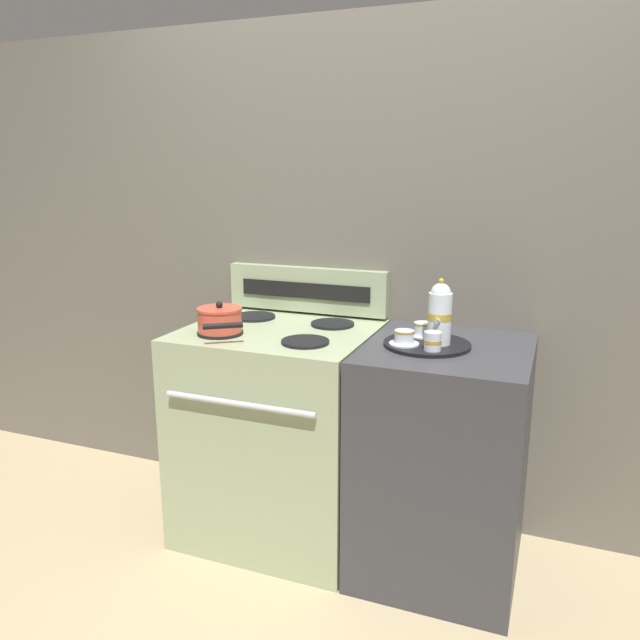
{
  "coord_description": "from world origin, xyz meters",
  "views": [
    {
      "loc": [
        0.77,
        -2.27,
        1.57
      ],
      "look_at": [
        -0.09,
        -0.09,
        1.0
      ],
      "focal_mm": 35.0,
      "sensor_mm": 36.0,
      "label": 1
    }
  ],
  "objects_px": {
    "saucepan": "(220,320)",
    "teacup_left": "(423,329)",
    "teapot": "(440,313)",
    "creamer_jug": "(433,341)",
    "stove": "(280,432)",
    "teacup_right": "(404,337)",
    "serving_tray": "(427,344)"
  },
  "relations": [
    {
      "from": "teapot",
      "to": "creamer_jug",
      "type": "relative_size",
      "value": 3.62
    },
    {
      "from": "creamer_jug",
      "to": "teacup_right",
      "type": "bearing_deg",
      "value": 161.42
    },
    {
      "from": "saucepan",
      "to": "teacup_right",
      "type": "height_order",
      "value": "saucepan"
    },
    {
      "from": "serving_tray",
      "to": "teapot",
      "type": "xyz_separation_m",
      "value": [
        0.04,
        -0.0,
        0.12
      ]
    },
    {
      "from": "stove",
      "to": "teacup_right",
      "type": "bearing_deg",
      "value": -7.92
    },
    {
      "from": "saucepan",
      "to": "teacup_right",
      "type": "xyz_separation_m",
      "value": [
        0.74,
        0.08,
        -0.02
      ]
    },
    {
      "from": "serving_tray",
      "to": "creamer_jug",
      "type": "relative_size",
      "value": 4.77
    },
    {
      "from": "creamer_jug",
      "to": "teacup_left",
      "type": "bearing_deg",
      "value": 112.06
    },
    {
      "from": "teacup_left",
      "to": "creamer_jug",
      "type": "distance_m",
      "value": 0.2
    },
    {
      "from": "teacup_left",
      "to": "creamer_jug",
      "type": "xyz_separation_m",
      "value": [
        0.07,
        -0.18,
        0.01
      ]
    },
    {
      "from": "serving_tray",
      "to": "teacup_right",
      "type": "distance_m",
      "value": 0.1
    },
    {
      "from": "teapot",
      "to": "creamer_jug",
      "type": "height_order",
      "value": "teapot"
    },
    {
      "from": "teacup_left",
      "to": "teacup_right",
      "type": "bearing_deg",
      "value": -105.18
    },
    {
      "from": "creamer_jug",
      "to": "serving_tray",
      "type": "bearing_deg",
      "value": 112.32
    },
    {
      "from": "creamer_jug",
      "to": "teapot",
      "type": "bearing_deg",
      "value": 87.62
    },
    {
      "from": "teapot",
      "to": "teacup_left",
      "type": "height_order",
      "value": "teapot"
    },
    {
      "from": "saucepan",
      "to": "teacup_right",
      "type": "relative_size",
      "value": 2.48
    },
    {
      "from": "serving_tray",
      "to": "teacup_left",
      "type": "distance_m",
      "value": 0.1
    },
    {
      "from": "saucepan",
      "to": "teacup_right",
      "type": "distance_m",
      "value": 0.74
    },
    {
      "from": "serving_tray",
      "to": "teacup_right",
      "type": "relative_size",
      "value": 2.93
    },
    {
      "from": "teacup_right",
      "to": "saucepan",
      "type": "bearing_deg",
      "value": -174.06
    },
    {
      "from": "stove",
      "to": "teacup_left",
      "type": "height_order",
      "value": "teacup_left"
    },
    {
      "from": "teacup_right",
      "to": "teacup_left",
      "type": "bearing_deg",
      "value": 74.82
    },
    {
      "from": "saucepan",
      "to": "teacup_left",
      "type": "xyz_separation_m",
      "value": [
        0.78,
        0.22,
        -0.02
      ]
    },
    {
      "from": "teapot",
      "to": "teacup_right",
      "type": "distance_m",
      "value": 0.16
    },
    {
      "from": "stove",
      "to": "teapot",
      "type": "bearing_deg",
      "value": -1.79
    },
    {
      "from": "stove",
      "to": "teacup_left",
      "type": "relative_size",
      "value": 8.31
    },
    {
      "from": "teapot",
      "to": "serving_tray",
      "type": "bearing_deg",
      "value": 177.85
    },
    {
      "from": "teacup_left",
      "to": "stove",
      "type": "bearing_deg",
      "value": -173.48
    },
    {
      "from": "stove",
      "to": "serving_tray",
      "type": "xyz_separation_m",
      "value": [
        0.63,
        -0.02,
        0.46
      ]
    },
    {
      "from": "saucepan",
      "to": "creamer_jug",
      "type": "xyz_separation_m",
      "value": [
        0.85,
        0.04,
        -0.01
      ]
    },
    {
      "from": "teacup_left",
      "to": "creamer_jug",
      "type": "bearing_deg",
      "value": -67.94
    }
  ]
}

